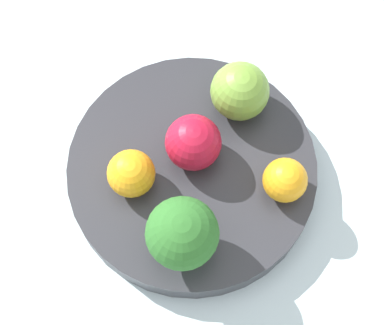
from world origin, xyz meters
TOP-DOWN VIEW (x-y plane):
  - ground_plane at (0.00, 0.00)m, footprint 6.00×6.00m
  - table_surface at (0.00, 0.00)m, footprint 1.20×1.20m
  - bowl at (0.00, 0.00)m, footprint 0.23×0.23m
  - broccoli at (0.06, 0.05)m, footprint 0.06×0.06m
  - apple_red at (-0.01, -0.01)m, footprint 0.05×0.05m
  - apple_green at (-0.08, -0.01)m, footprint 0.05×0.05m
  - orange_front at (0.05, -0.03)m, footprint 0.04×0.04m
  - orange_back at (-0.04, 0.07)m, footprint 0.04×0.04m

SIDE VIEW (x-z plane):
  - ground_plane at x=0.00m, z-range 0.00..0.00m
  - table_surface at x=0.00m, z-range 0.00..0.02m
  - bowl at x=0.00m, z-range 0.02..0.05m
  - orange_back at x=-0.04m, z-range 0.05..0.09m
  - orange_front at x=0.05m, z-range 0.05..0.09m
  - apple_red at x=-0.01m, z-range 0.05..0.10m
  - apple_green at x=-0.08m, z-range 0.05..0.11m
  - broccoli at x=0.06m, z-range 0.06..0.13m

